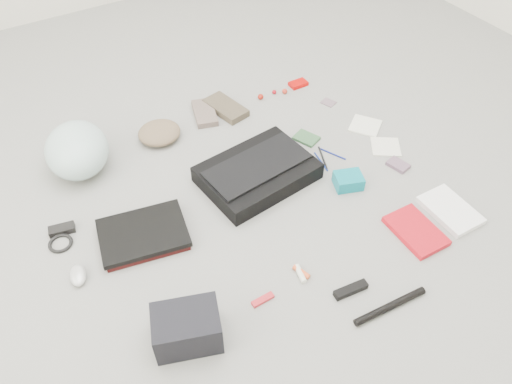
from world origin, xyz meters
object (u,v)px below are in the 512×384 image
camera_bag (187,328)px  book_red (416,231)px  messenger_bag (257,173)px  bike_helmet (77,150)px  laptop (143,233)px  accordion_wallet (348,181)px

camera_bag → book_red: (0.93, -0.06, -0.06)m
camera_bag → book_red: camera_bag is taller
messenger_bag → camera_bag: camera_bag is taller
bike_helmet → laptop: bearing=-67.3°
bike_helmet → camera_bag: bike_helmet is taller
laptop → accordion_wallet: size_ratio=2.86×
messenger_bag → bike_helmet: bike_helmet is taller
bike_helmet → accordion_wallet: bike_helmet is taller
laptop → bike_helmet: size_ratio=0.99×
bike_helmet → camera_bag: bearing=-73.5°
book_red → messenger_bag: bearing=124.8°
book_red → accordion_wallet: accordion_wallet is taller
laptop → accordion_wallet: accordion_wallet is taller
accordion_wallet → camera_bag: bearing=-142.1°
accordion_wallet → bike_helmet: bearing=162.9°
laptop → camera_bag: bearing=-83.0°
laptop → accordion_wallet: (0.84, -0.18, -0.00)m
camera_bag → accordion_wallet: (0.87, 0.28, -0.04)m
camera_bag → accordion_wallet: bearing=37.5°
bike_helmet → accordion_wallet: 1.15m
messenger_bag → camera_bag: size_ratio=2.18×
messenger_bag → book_red: size_ratio=2.03×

